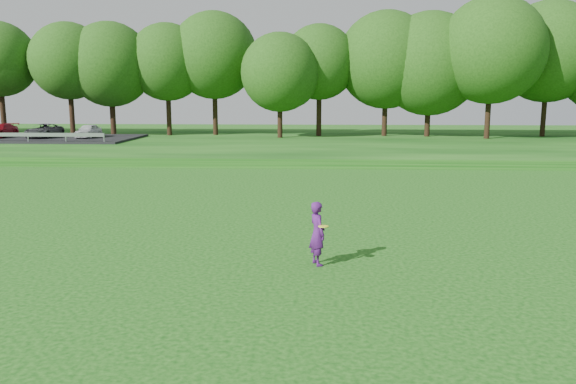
{
  "coord_description": "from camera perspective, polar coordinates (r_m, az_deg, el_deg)",
  "views": [
    {
      "loc": [
        4.16,
        -15.66,
        4.59
      ],
      "look_at": [
        3.2,
        3.09,
        1.3
      ],
      "focal_mm": 35.0,
      "sensor_mm": 36.0,
      "label": 1
    }
  ],
  "objects": [
    {
      "name": "woman",
      "position": [
        15.21,
        3.0,
        -4.21
      ],
      "size": [
        0.64,
        0.83,
        1.75
      ],
      "color": "#4F1767",
      "rests_on": "ground"
    },
    {
      "name": "walking_path",
      "position": [
        36.19,
        -3.68,
        2.66
      ],
      "size": [
        130.0,
        1.6,
        0.04
      ],
      "primitive_type": "cube",
      "color": "gray",
      "rests_on": "ground"
    },
    {
      "name": "ground",
      "position": [
        16.84,
        -11.54,
        -6.09
      ],
      "size": [
        140.0,
        140.0,
        0.0
      ],
      "primitive_type": "plane",
      "color": "#0B3C0B",
      "rests_on": "ground"
    },
    {
      "name": "treeline",
      "position": [
        53.93,
        -1.52,
        13.66
      ],
      "size": [
        104.0,
        7.0,
        15.0
      ],
      "primitive_type": null,
      "color": "#1A410F",
      "rests_on": "berm"
    },
    {
      "name": "berm",
      "position": [
        50.01,
        -1.84,
        5.01
      ],
      "size": [
        130.0,
        30.0,
        0.6
      ],
      "primitive_type": "cube",
      "color": "#0B3C0B",
      "rests_on": "ground"
    },
    {
      "name": "parking_lot",
      "position": [
        56.05,
        -27.06,
        5.22
      ],
      "size": [
        24.0,
        9.0,
        1.38
      ],
      "color": "black",
      "rests_on": "berm"
    }
  ]
}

